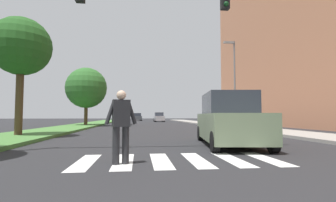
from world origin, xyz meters
name	(u,v)px	position (x,y,z in m)	size (l,w,h in m)	color
ground_plane	(148,125)	(0.00, 30.00, 0.00)	(140.00, 140.00, 0.00)	#262628
crosswalk	(179,160)	(0.00, 7.14, 0.00)	(4.95, 2.20, 0.01)	silver
median_strip	(82,125)	(-6.89, 28.00, 0.07)	(3.46, 64.00, 0.15)	#477A38
tree_mid	(21,47)	(-7.02, 14.31, 4.61)	(2.97, 2.97, 5.99)	#4C3823
tree_far	(86,88)	(-6.56, 28.01, 4.03)	(4.27, 4.27, 6.03)	#4C3823
sidewalk_right	(218,125)	(7.81, 28.00, 0.07)	(3.00, 64.00, 0.15)	#9E9991
traffic_light_gantry	(79,13)	(-2.91, 8.92, 4.35)	(8.73, 0.30, 6.00)	gold
street_lamp_right	(234,76)	(7.22, 21.79, 4.59)	(1.02, 0.24, 7.50)	slate
pedestrian_performer	(121,123)	(-1.40, 6.79, 0.93)	(0.74, 0.33, 1.69)	#262628
suv_crossing	(229,120)	(2.37, 10.03, 0.93)	(2.50, 4.81, 1.97)	gray
sedan_midblock	(122,118)	(-3.05, 31.53, 0.76)	(2.11, 4.46, 1.64)	#474C51
sedan_distant	(159,117)	(2.60, 46.16, 0.78)	(1.79, 4.21, 1.69)	#B7B7BC
sedan_far_horizon	(137,117)	(-1.46, 55.59, 0.77)	(2.16, 4.17, 1.65)	#474C51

